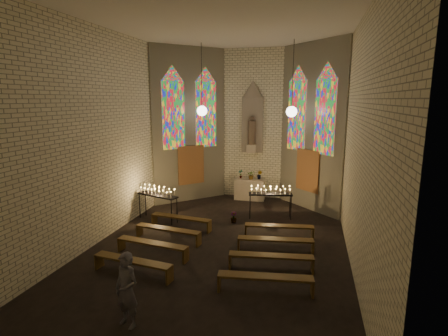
{
  "coord_description": "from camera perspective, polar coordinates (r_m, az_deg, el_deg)",
  "views": [
    {
      "loc": [
        2.74,
        -10.42,
        4.69
      ],
      "look_at": [
        -0.24,
        1.41,
        2.29
      ],
      "focal_mm": 28.0,
      "sensor_mm": 36.0,
      "label": 1
    }
  ],
  "objects": [
    {
      "name": "room",
      "position": [
        14.09,
        2.94,
        7.17
      ],
      "size": [
        8.22,
        12.43,
        7.0
      ],
      "color": "#E9E4C3",
      "rests_on": "ground"
    },
    {
      "name": "pew_left_3",
      "position": [
        10.07,
        -14.7,
        -14.67
      ],
      "size": [
        2.36,
        0.63,
        0.45
      ],
      "rotation": [
        0.0,
        0.0,
        -0.13
      ],
      "color": "#4E3716",
      "rests_on": "ground"
    },
    {
      "name": "flower_vase_left",
      "position": [
        16.61,
        2.73,
        -0.98
      ],
      "size": [
        0.25,
        0.22,
        0.4
      ],
      "primitive_type": "imported",
      "rotation": [
        0.0,
        0.0,
        -0.43
      ],
      "color": "#4C723F",
      "rests_on": "altar"
    },
    {
      "name": "pew_right_1",
      "position": [
        11.2,
        8.39,
        -11.7
      ],
      "size": [
        2.36,
        0.63,
        0.45
      ],
      "rotation": [
        0.0,
        0.0,
        0.13
      ],
      "color": "#4E3716",
      "rests_on": "ground"
    },
    {
      "name": "votive_stand_right",
      "position": [
        14.0,
        7.61,
        -3.88
      ],
      "size": [
        1.76,
        0.72,
        1.26
      ],
      "rotation": [
        0.0,
        0.0,
        0.18
      ],
      "color": "black",
      "rests_on": "ground"
    },
    {
      "name": "floor",
      "position": [
        11.75,
        -0.55,
        -12.38
      ],
      "size": [
        12.0,
        12.0,
        0.0
      ],
      "primitive_type": "plane",
      "color": "black",
      "rests_on": "ground"
    },
    {
      "name": "votive_stand_left",
      "position": [
        13.87,
        -10.81,
        -4.01
      ],
      "size": [
        1.81,
        0.93,
        1.29
      ],
      "rotation": [
        0.0,
        0.0,
        -0.31
      ],
      "color": "black",
      "rests_on": "ground"
    },
    {
      "name": "pew_left_2",
      "position": [
        11.04,
        -11.65,
        -12.17
      ],
      "size": [
        2.36,
        0.63,
        0.45
      ],
      "rotation": [
        0.0,
        0.0,
        -0.13
      ],
      "color": "#4E3716",
      "rests_on": "ground"
    },
    {
      "name": "altar",
      "position": [
        16.64,
        4.23,
        -3.46
      ],
      "size": [
        1.4,
        0.6,
        1.0
      ],
      "primitive_type": "cube",
      "color": "beige",
      "rests_on": "ground"
    },
    {
      "name": "flower_vase_center",
      "position": [
        16.41,
        4.5,
        -1.13
      ],
      "size": [
        0.4,
        0.36,
        0.42
      ],
      "primitive_type": "imported",
      "rotation": [
        0.0,
        0.0,
        0.09
      ],
      "color": "#4C723F",
      "rests_on": "altar"
    },
    {
      "name": "pew_right_2",
      "position": [
        10.1,
        7.66,
        -14.3
      ],
      "size": [
        2.36,
        0.63,
        0.45
      ],
      "rotation": [
        0.0,
        0.0,
        0.13
      ],
      "color": "#4E3716",
      "rests_on": "ground"
    },
    {
      "name": "pew_right_3",
      "position": [
        9.04,
        6.74,
        -17.52
      ],
      "size": [
        2.36,
        0.63,
        0.45
      ],
      "rotation": [
        0.0,
        0.0,
        0.13
      ],
      "color": "#4E3716",
      "rests_on": "ground"
    },
    {
      "name": "flower_vase_right",
      "position": [
        16.45,
        5.81,
        -1.11
      ],
      "size": [
        0.27,
        0.24,
        0.42
      ],
      "primitive_type": "imported",
      "rotation": [
        0.0,
        0.0,
        -0.26
      ],
      "color": "#4C723F",
      "rests_on": "altar"
    },
    {
      "name": "pew_right_0",
      "position": [
        12.31,
        8.98,
        -9.57
      ],
      "size": [
        2.36,
        0.63,
        0.45
      ],
      "rotation": [
        0.0,
        0.0,
        0.13
      ],
      "color": "#4E3716",
      "rests_on": "ground"
    },
    {
      "name": "pew_left_0",
      "position": [
        13.08,
        -7.06,
        -8.24
      ],
      "size": [
        2.36,
        0.63,
        0.45
      ],
      "rotation": [
        0.0,
        0.0,
        -0.13
      ],
      "color": "#4E3716",
      "rests_on": "ground"
    },
    {
      "name": "pew_left_1",
      "position": [
        12.04,
        -9.15,
        -10.04
      ],
      "size": [
        2.36,
        0.63,
        0.45
      ],
      "rotation": [
        0.0,
        0.0,
        -0.13
      ],
      "color": "#4E3716",
      "rests_on": "ground"
    },
    {
      "name": "aisle_flower_pot",
      "position": [
        13.62,
        1.57,
        -8.05
      ],
      "size": [
        0.25,
        0.25,
        0.42
      ],
      "primitive_type": "imported",
      "rotation": [
        0.0,
        0.0,
        0.05
      ],
      "color": "#4C723F",
      "rests_on": "ground"
    },
    {
      "name": "visitor",
      "position": [
        7.92,
        -15.61,
        -18.64
      ],
      "size": [
        0.68,
        0.55,
        1.62
      ],
      "primitive_type": "imported",
      "rotation": [
        0.0,
        0.0,
        -0.31
      ],
      "color": "#54525D",
      "rests_on": "ground"
    }
  ]
}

